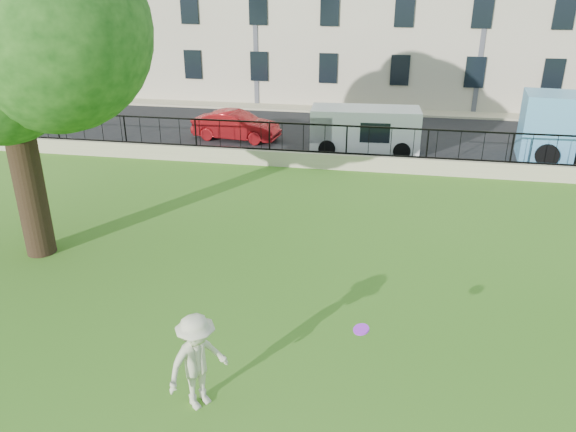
% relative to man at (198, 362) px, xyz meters
% --- Properties ---
extents(ground, '(120.00, 120.00, 0.00)m').
position_rel_man_xyz_m(ground, '(1.40, 1.40, -0.91)').
color(ground, '#3B771C').
rests_on(ground, ground).
extents(retaining_wall, '(50.00, 0.40, 0.60)m').
position_rel_man_xyz_m(retaining_wall, '(1.40, 13.40, -0.61)').
color(retaining_wall, tan).
rests_on(retaining_wall, ground).
extents(iron_railing, '(50.00, 0.05, 1.13)m').
position_rel_man_xyz_m(iron_railing, '(1.40, 13.40, 0.24)').
color(iron_railing, black).
rests_on(iron_railing, retaining_wall).
extents(street, '(60.00, 9.00, 0.01)m').
position_rel_man_xyz_m(street, '(1.40, 18.10, -0.90)').
color(street, black).
rests_on(street, ground).
extents(sidewalk, '(60.00, 1.40, 0.12)m').
position_rel_man_xyz_m(sidewalk, '(1.40, 23.30, -0.85)').
color(sidewalk, tan).
rests_on(sidewalk, ground).
extents(man, '(1.25, 1.34, 1.82)m').
position_rel_man_xyz_m(man, '(0.00, 0.00, 0.00)').
color(man, beige).
rests_on(man, ground).
extents(frisbee, '(0.34, 0.34, 0.12)m').
position_rel_man_xyz_m(frisbee, '(2.70, 0.54, 0.62)').
color(frisbee, '#A829E9').
extents(red_sedan, '(4.06, 1.86, 1.29)m').
position_rel_man_xyz_m(red_sedan, '(-3.84, 16.70, -0.26)').
color(red_sedan, '#A01318').
rests_on(red_sedan, street).
extents(white_van, '(4.56, 2.00, 1.88)m').
position_rel_man_xyz_m(white_van, '(1.97, 15.80, 0.03)').
color(white_van, silver).
rests_on(white_van, street).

